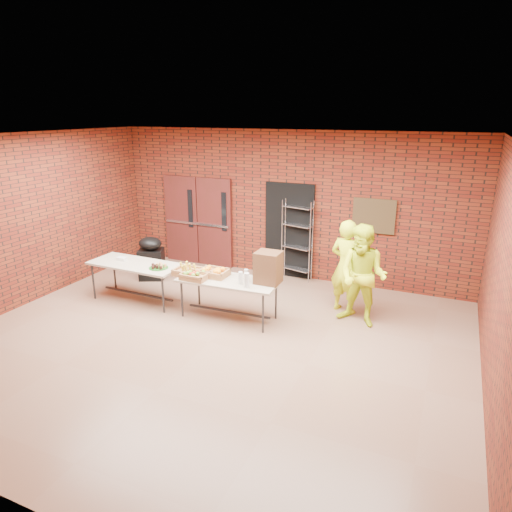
{
  "coord_description": "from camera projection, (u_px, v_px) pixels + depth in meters",
  "views": [
    {
      "loc": [
        3.35,
        -5.71,
        3.58
      ],
      "look_at": [
        0.21,
        1.4,
        1.09
      ],
      "focal_mm": 32.0,
      "sensor_mm": 36.0,
      "label": 1
    }
  ],
  "objects": [
    {
      "name": "room",
      "position": [
        206.0,
        248.0,
        6.86
      ],
      "size": [
        8.08,
        7.08,
        3.28
      ],
      "color": "#886149",
      "rests_on": "ground"
    },
    {
      "name": "double_doors",
      "position": [
        198.0,
        221.0,
        10.87
      ],
      "size": [
        1.78,
        0.12,
        2.1
      ],
      "color": "#491515",
      "rests_on": "room"
    },
    {
      "name": "dark_doorway",
      "position": [
        289.0,
        231.0,
        10.01
      ],
      "size": [
        1.1,
        0.06,
        2.1
      ],
      "primitive_type": "cube",
      "color": "black",
      "rests_on": "room"
    },
    {
      "name": "bronze_plaque",
      "position": [
        374.0,
        216.0,
        9.16
      ],
      "size": [
        0.85,
        0.04,
        0.7
      ],
      "primitive_type": "cube",
      "color": "#3F3019",
      "rests_on": "room"
    },
    {
      "name": "wire_rack",
      "position": [
        297.0,
        241.0,
        9.85
      ],
      "size": [
        0.68,
        0.36,
        1.77
      ],
      "primitive_type": null,
      "rotation": [
        0.0,
        0.0,
        -0.24
      ],
      "color": "#B4B3BA",
      "rests_on": "room"
    },
    {
      "name": "table_left",
      "position": [
        136.0,
        266.0,
        8.82
      ],
      "size": [
        1.87,
        0.82,
        0.76
      ],
      "rotation": [
        0.0,
        0.0,
        -0.03
      ],
      "color": "tan",
      "rests_on": "room"
    },
    {
      "name": "table_right",
      "position": [
        228.0,
        283.0,
        8.04
      ],
      "size": [
        1.82,
        0.83,
        0.73
      ],
      "rotation": [
        0.0,
        0.0,
        0.05
      ],
      "color": "tan",
      "rests_on": "room"
    },
    {
      "name": "basket_bananas",
      "position": [
        188.0,
        271.0,
        8.24
      ],
      "size": [
        0.49,
        0.38,
        0.15
      ],
      "color": "#AE7B46",
      "rests_on": "table_right"
    },
    {
      "name": "basket_oranges",
      "position": [
        214.0,
        272.0,
        8.18
      ],
      "size": [
        0.49,
        0.38,
        0.15
      ],
      "color": "#AE7B46",
      "rests_on": "table_right"
    },
    {
      "name": "basket_apples",
      "position": [
        195.0,
        276.0,
        8.04
      ],
      "size": [
        0.46,
        0.36,
        0.14
      ],
      "color": "#AE7B46",
      "rests_on": "table_right"
    },
    {
      "name": "muffin_tray",
      "position": [
        158.0,
        266.0,
        8.51
      ],
      "size": [
        0.36,
        0.36,
        0.09
      ],
      "color": "#195416",
      "rests_on": "table_left"
    },
    {
      "name": "napkin_box",
      "position": [
        122.0,
        259.0,
        8.96
      ],
      "size": [
        0.19,
        0.13,
        0.06
      ],
      "primitive_type": "cube",
      "color": "silver",
      "rests_on": "table_left"
    },
    {
      "name": "coffee_dispenser",
      "position": [
        268.0,
        267.0,
        7.8
      ],
      "size": [
        0.42,
        0.38,
        0.55
      ],
      "primitive_type": "cube",
      "color": "#4E301A",
      "rests_on": "table_right"
    },
    {
      "name": "cup_stack_front",
      "position": [
        241.0,
        278.0,
        7.79
      ],
      "size": [
        0.07,
        0.07,
        0.22
      ],
      "primitive_type": "cylinder",
      "color": "silver",
      "rests_on": "table_right"
    },
    {
      "name": "cup_stack_mid",
      "position": [
        247.0,
        280.0,
        7.62
      ],
      "size": [
        0.09,
        0.09,
        0.26
      ],
      "primitive_type": "cylinder",
      "color": "silver",
      "rests_on": "table_right"
    },
    {
      "name": "cup_stack_back",
      "position": [
        246.0,
        275.0,
        7.92
      ],
      "size": [
        0.07,
        0.07,
        0.22
      ],
      "primitive_type": "cylinder",
      "color": "silver",
      "rests_on": "table_right"
    },
    {
      "name": "covered_grill",
      "position": [
        151.0,
        258.0,
        10.02
      ],
      "size": [
        0.66,
        0.61,
        0.95
      ],
      "rotation": [
        0.0,
        0.0,
        0.43
      ],
      "color": "black",
      "rests_on": "room"
    },
    {
      "name": "volunteer_woman",
      "position": [
        346.0,
        267.0,
        8.26
      ],
      "size": [
        0.74,
        0.6,
        1.74
      ],
      "primitive_type": "imported",
      "rotation": [
        0.0,
        0.0,
        2.81
      ],
      "color": "#DDF21A",
      "rests_on": "room"
    },
    {
      "name": "volunteer_man",
      "position": [
        363.0,
        276.0,
        7.75
      ],
      "size": [
        0.99,
        0.84,
        1.78
      ],
      "primitive_type": "imported",
      "rotation": [
        0.0,
        0.0,
        -0.21
      ],
      "color": "#DDF21A",
      "rests_on": "room"
    }
  ]
}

